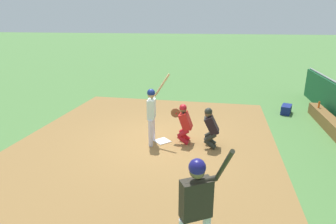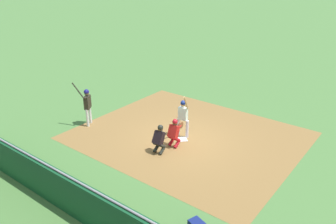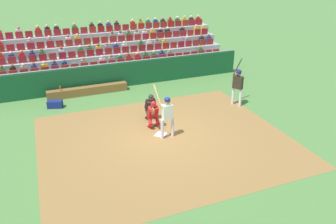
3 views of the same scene
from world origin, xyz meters
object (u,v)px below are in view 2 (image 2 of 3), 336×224
(catcher_crouching, at_px, (175,131))
(dugout_bench, at_px, (128,224))
(home_plate_marker, at_px, (182,139))
(on_deck_batter, at_px, (87,103))
(batter_at_plate, at_px, (183,114))
(home_plate_umpire, at_px, (159,138))

(catcher_crouching, bearing_deg, dugout_bench, -68.73)
(home_plate_marker, xyz_separation_m, dugout_bench, (2.03, -5.72, 0.20))
(catcher_crouching, height_order, on_deck_batter, on_deck_batter)
(batter_at_plate, bearing_deg, home_plate_marker, -59.06)
(home_plate_marker, bearing_deg, on_deck_batter, -161.81)
(batter_at_plate, relative_size, on_deck_batter, 0.98)
(batter_at_plate, height_order, home_plate_umpire, batter_at_plate)
(catcher_crouching, xyz_separation_m, home_plate_umpire, (-0.18, -0.84, -0.03))
(catcher_crouching, height_order, dugout_bench, catcher_crouching)
(dugout_bench, bearing_deg, home_plate_marker, 109.54)
(batter_at_plate, bearing_deg, dugout_bench, -69.87)
(catcher_crouching, xyz_separation_m, on_deck_batter, (-4.68, -0.82, 0.45))
(catcher_crouching, bearing_deg, on_deck_batter, -170.05)
(batter_at_plate, bearing_deg, home_plate_umpire, -87.87)
(dugout_bench, relative_size, on_deck_batter, 1.89)
(home_plate_marker, distance_m, catcher_crouching, 0.99)
(home_plate_marker, relative_size, dugout_bench, 0.10)
(dugout_bench, bearing_deg, home_plate_umpire, 117.01)
(home_plate_marker, bearing_deg, catcher_crouching, -84.00)
(home_plate_marker, xyz_separation_m, home_plate_umpire, (-0.10, -1.53, 0.68))
(catcher_crouching, relative_size, on_deck_batter, 0.58)
(catcher_crouching, height_order, home_plate_umpire, catcher_crouching)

